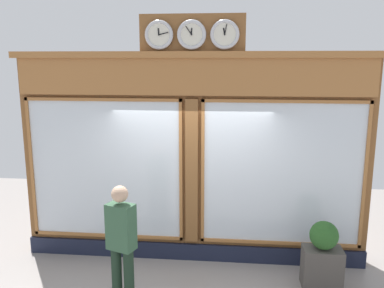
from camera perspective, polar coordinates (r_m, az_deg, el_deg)
The scene contains 4 objects.
shop_facade at distance 6.61m, azimuth 0.11°, elevation -1.84°, with size 5.70×0.42×3.95m.
pedestrian at distance 5.61m, azimuth -9.82°, elevation -13.21°, with size 0.41×0.33×1.69m.
planter_box at distance 6.49m, azimuth 17.68°, elevation -16.16°, with size 0.56×0.36×0.60m, color #4C4742.
planter_shrub at distance 6.28m, azimuth 17.97°, elevation -12.05°, with size 0.41×0.41×0.41m, color #285623.
Camera 1 is at (-0.63, 6.27, 3.28)m, focal length 38.16 mm.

